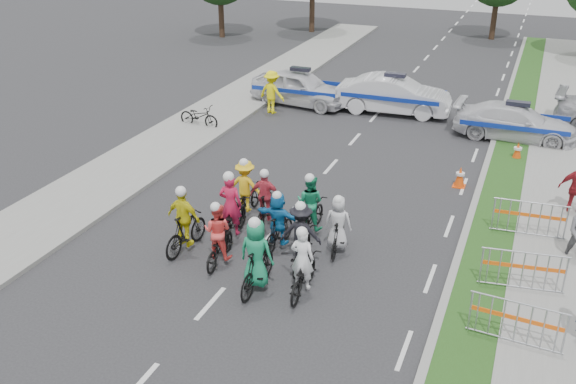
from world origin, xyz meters
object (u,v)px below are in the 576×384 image
at_px(rider_7, 338,230).
at_px(cone_1, 517,151).
at_px(rider_0, 303,271).
at_px(police_car_0, 300,88).
at_px(police_car_2, 515,122).
at_px(rider_6, 232,216).
at_px(barrier_0, 516,325).
at_px(rider_1, 257,262).
at_px(marshal_hiviz, 272,92).
at_px(rider_2, 219,240).
at_px(rider_4, 301,241).
at_px(rider_8, 310,211).
at_px(barrier_2, 529,220).
at_px(police_car_1, 394,95).
at_px(rider_10, 246,193).
at_px(cone_0, 460,177).
at_px(rider_5, 278,224).
at_px(rider_9, 266,203).
at_px(barrier_1, 522,272).
at_px(rider_3, 185,226).
at_px(parked_bike, 199,116).

xyz_separation_m(rider_7, cone_1, (4.01, 8.67, -0.33)).
bearing_deg(rider_0, police_car_0, -71.57).
bearing_deg(police_car_0, police_car_2, -89.04).
bearing_deg(rider_6, barrier_0, 159.04).
xyz_separation_m(rider_1, rider_6, (-1.70, 2.08, -0.10)).
distance_m(police_car_2, marshal_hiviz, 10.13).
distance_m(rider_2, rider_7, 3.16).
relative_size(rider_1, rider_2, 1.12).
xyz_separation_m(rider_4, rider_8, (-0.40, 1.78, -0.04)).
distance_m(marshal_hiviz, barrier_2, 13.56).
relative_size(rider_8, police_car_1, 0.38).
relative_size(rider_0, rider_1, 0.92).
bearing_deg(rider_8, rider_7, 147.29).
distance_m(rider_10, marshal_hiviz, 9.99).
distance_m(rider_7, cone_0, 6.06).
relative_size(rider_5, barrier_0, 0.86).
bearing_deg(rider_9, police_car_2, -125.88).
height_order(rider_6, barrier_0, rider_6).
bearing_deg(barrier_1, rider_1, -159.50).
distance_m(rider_3, parked_bike, 10.18).
relative_size(rider_0, rider_6, 0.88).
distance_m(rider_0, cone_0, 8.15).
xyz_separation_m(rider_6, cone_0, (5.38, 5.91, -0.33)).
distance_m(police_car_0, barrier_0, 17.88).
distance_m(rider_7, barrier_0, 5.27).
bearing_deg(rider_4, police_car_1, -94.52).
bearing_deg(rider_6, police_car_0, -83.54).
bearing_deg(rider_3, barrier_2, -148.88).
height_order(rider_10, cone_1, rider_10).
xyz_separation_m(police_car_0, parked_bike, (-2.74, -4.51, -0.30)).
relative_size(rider_8, marshal_hiviz, 0.99).
relative_size(rider_6, marshal_hiviz, 1.11).
relative_size(rider_3, rider_10, 1.04).
bearing_deg(rider_10, rider_8, 170.78).
bearing_deg(rider_6, rider_8, -155.68).
bearing_deg(parked_bike, barrier_2, -105.82).
distance_m(rider_6, rider_9, 1.24).
bearing_deg(cone_1, police_car_0, 160.25).
xyz_separation_m(rider_2, police_car_0, (-2.98, 13.80, 0.12)).
height_order(marshal_hiviz, barrier_2, marshal_hiviz).
distance_m(rider_0, rider_5, 2.26).
bearing_deg(police_car_2, rider_10, 147.77).
xyz_separation_m(rider_0, parked_bike, (-8.23, 9.81, -0.13)).
bearing_deg(police_car_0, cone_1, -101.71).
height_order(rider_1, police_car_2, rider_1).
height_order(rider_9, barrier_0, rider_9).
bearing_deg(rider_9, rider_7, 157.84).
xyz_separation_m(rider_10, barrier_0, (7.86, -3.49, -0.16)).
xyz_separation_m(rider_3, rider_10, (0.61, 2.50, -0.02)).
relative_size(barrier_0, cone_1, 2.86).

